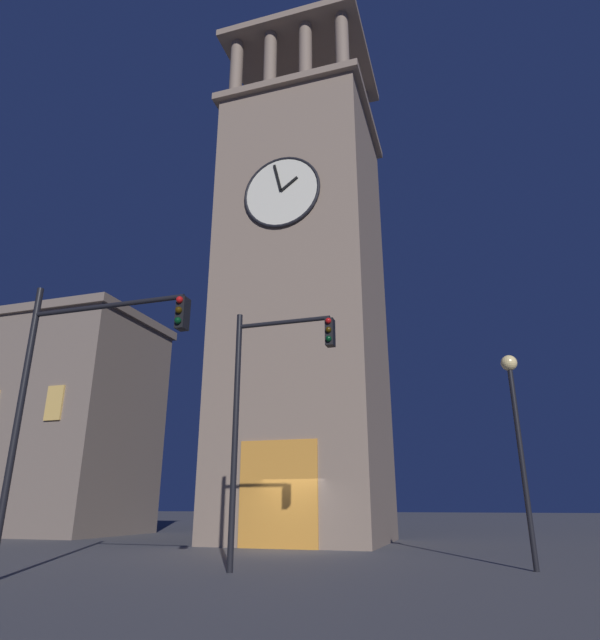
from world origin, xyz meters
TOP-DOWN VIEW (x-y plane):
  - ground_plane at (0.00, 0.00)m, footprint 200.00×200.00m
  - clocktower at (0.61, -4.15)m, footprint 7.76×7.66m
  - traffic_signal_near at (-1.51, 6.55)m, footprint 2.84×0.41m
  - traffic_signal_mid at (2.19, 9.64)m, footprint 4.37×0.41m
  - street_lamp at (-7.91, 4.11)m, footprint 0.44×0.44m

SIDE VIEW (x-z plane):
  - ground_plane at x=0.00m, z-range 0.00..0.00m
  - street_lamp at x=-7.91m, z-range 1.05..6.60m
  - traffic_signal_near at x=-1.51m, z-range 1.01..7.70m
  - traffic_signal_mid at x=2.19m, z-range 1.02..7.83m
  - clocktower at x=0.61m, z-range -3.27..26.33m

